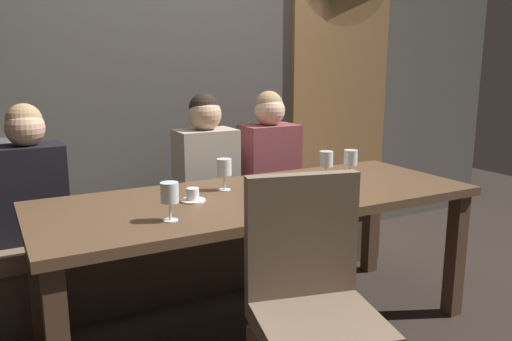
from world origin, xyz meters
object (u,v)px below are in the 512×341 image
Objects in this scene: dining_table at (261,211)px; wine_glass_center_front at (224,169)px; diner_redhead at (29,176)px; espresso_cup at (193,196)px; diner_bearded at (206,159)px; diner_far_end at (269,152)px; wine_glass_near_right at (326,160)px; banquette_bench at (208,247)px; chair_near_side at (311,291)px; wine_glass_near_left at (170,194)px; wine_glass_end_right at (351,159)px.

wine_glass_center_front is (-0.13, 0.16, 0.20)m from dining_table.
diner_redhead is (-1.00, 0.73, 0.14)m from dining_table.
espresso_cup is at bearing -46.72° from diner_redhead.
diner_bearded is at bearing -2.86° from diner_redhead.
diner_far_end is 4.60× the size of wine_glass_center_front.
wine_glass_near_right reaches higher than dining_table.
diner_redhead is 0.99m from diner_bearded.
banquette_bench is 1.47m from chair_near_side.
chair_near_side is 5.98× the size of wine_glass_center_front.
espresso_cup is (-0.80, -0.67, -0.04)m from diner_far_end.
wine_glass_near_left is at bearing -128.84° from espresso_cup.
dining_table is 13.41× the size of wine_glass_end_right.
chair_near_side is at bearing -113.90° from diner_far_end.
diner_redhead is 0.97× the size of diner_far_end.
chair_near_side reaches higher than wine_glass_near_right.
chair_near_side reaches higher than wine_glass_end_right.
diner_bearded is 1.00× the size of diner_far_end.
wine_glass_center_front is (0.06, 0.88, 0.29)m from chair_near_side.
diner_bearded is 4.61× the size of wine_glass_near_left.
dining_table is 2.92× the size of diner_far_end.
wine_glass_center_front is at bearing 86.28° from chair_near_side.
dining_table is at bearing -168.25° from wine_glass_near_right.
chair_near_side is at bearing -93.72° from wine_glass_center_front.
dining_table reaches higher than banquette_bench.
diner_redhead reaches higher than wine_glass_near_left.
diner_redhead is 1.04m from wine_glass_center_front.
chair_near_side is 1.35× the size of diner_redhead.
diner_redhead is at bearing 178.45° from banquette_bench.
wine_glass_end_right is at bearing -46.18° from banquette_bench.
wine_glass_near_right is at bearing -88.56° from diner_far_end.
banquette_bench is (0.00, 0.70, -0.42)m from dining_table.
espresso_cup is at bearing 102.31° from chair_near_side.
diner_redhead reaches higher than banquette_bench.
wine_glass_near_right and wine_glass_center_front have the same top height.
banquette_bench is 0.73m from diner_far_end.
wine_glass_center_front is at bearing -103.04° from banquette_bench.
dining_table is at bearing 75.83° from chair_near_side.
diner_far_end is at bearing -0.81° from diner_redhead.
espresso_cup is at bearing -150.72° from wine_glass_center_front.
wine_glass_near_right is (-0.14, 0.03, -0.00)m from wine_glass_end_right.
diner_bearded is (-0.01, 0.68, 0.15)m from dining_table.
chair_near_side is 0.93m from wine_glass_center_front.
wine_glass_end_right is (0.61, -0.64, 0.62)m from banquette_bench.
wine_glass_end_right is 0.15m from wine_glass_near_right.
banquette_bench is 20.83× the size of espresso_cup.
diner_far_end is at bearing 3.58° from diner_bearded.
diner_far_end is 4.60× the size of wine_glass_end_right.
wine_glass_near_right is at bearing -52.29° from banquette_bench.
diner_bearded reaches higher than chair_near_side.
wine_glass_center_front reaches higher than banquette_bench.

